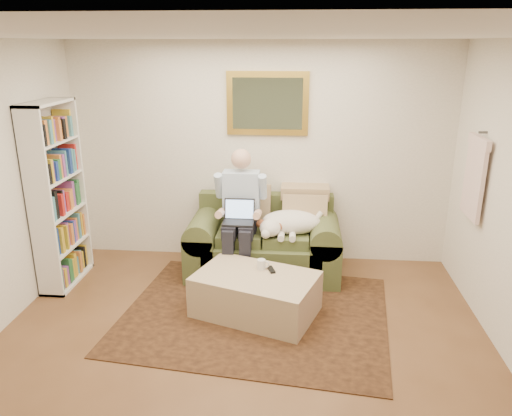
# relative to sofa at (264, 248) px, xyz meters

# --- Properties ---
(room_shell) EXTENTS (4.51, 5.00, 2.61)m
(room_shell) POSITION_rel_sofa_xyz_m (-0.09, -1.68, 1.00)
(room_shell) COLOR brown
(room_shell) RESTS_ON ground
(rug) EXTENTS (2.77, 2.32, 0.01)m
(rug) POSITION_rel_sofa_xyz_m (-0.01, -0.98, -0.29)
(rug) COLOR black
(rug) RESTS_ON room_shell
(sofa) EXTENTS (1.73, 0.88, 1.04)m
(sofa) POSITION_rel_sofa_xyz_m (0.00, 0.00, 0.00)
(sofa) COLOR #4A4D28
(sofa) RESTS_ON room_shell
(seated_man) EXTENTS (0.57, 0.81, 1.45)m
(seated_man) POSITION_rel_sofa_xyz_m (-0.26, -0.16, 0.43)
(seated_man) COLOR #8CACD8
(seated_man) RESTS_ON sofa
(laptop) EXTENTS (0.34, 0.27, 0.24)m
(laptop) POSITION_rel_sofa_xyz_m (-0.26, -0.23, 0.46)
(laptop) COLOR black
(laptop) RESTS_ON seated_man
(sleeping_dog) EXTENTS (0.71, 0.45, 0.26)m
(sleeping_dog) POSITION_rel_sofa_xyz_m (0.31, -0.09, 0.36)
(sleeping_dog) COLOR white
(sleeping_dog) RESTS_ON sofa
(ottoman) EXTENTS (1.32, 1.06, 0.42)m
(ottoman) POSITION_rel_sofa_xyz_m (-0.01, -0.96, -0.09)
(ottoman) COLOR #C9B686
(ottoman) RESTS_ON room_shell
(coffee_mug) EXTENTS (0.08, 0.08, 0.10)m
(coffee_mug) POSITION_rel_sofa_xyz_m (0.03, -0.81, 0.17)
(coffee_mug) COLOR white
(coffee_mug) RESTS_ON ottoman
(tv_remote) EXTENTS (0.10, 0.16, 0.02)m
(tv_remote) POSITION_rel_sofa_xyz_m (0.13, -0.84, 0.13)
(tv_remote) COLOR black
(tv_remote) RESTS_ON ottoman
(bookshelf) EXTENTS (0.28, 0.80, 2.00)m
(bookshelf) POSITION_rel_sofa_xyz_m (-2.19, -0.43, 0.70)
(bookshelf) COLOR white
(bookshelf) RESTS_ON room_shell
(wall_mirror) EXTENTS (0.94, 0.04, 0.72)m
(wall_mirror) POSITION_rel_sofa_xyz_m (0.00, 0.44, 1.60)
(wall_mirror) COLOR gold
(wall_mirror) RESTS_ON room_shell
(hanging_shirt) EXTENTS (0.06, 0.52, 0.90)m
(hanging_shirt) POSITION_rel_sofa_xyz_m (2.10, -0.43, 1.05)
(hanging_shirt) COLOR #F4D3C9
(hanging_shirt) RESTS_ON room_shell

